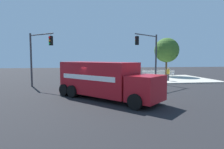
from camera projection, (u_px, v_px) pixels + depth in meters
ground_plane at (97, 97)px, 15.81m from camera, size 100.00×100.00×0.00m
sidewalk_corner_near at (171, 79)px, 29.17m from camera, size 10.60×10.60×0.14m
delivery_truck at (104, 80)px, 14.88m from camera, size 7.70×7.95×2.86m
traffic_light_primary at (150, 51)px, 22.92m from camera, size 3.49×2.69×5.93m
traffic_light_secondary at (37, 52)px, 20.81m from camera, size 2.98×2.53×5.92m
pedestrian_near_corner at (168, 73)px, 25.89m from camera, size 0.49×0.34×1.78m
picket_fence_run at (159, 73)px, 34.12m from camera, size 5.86×0.05×0.95m
shade_tree_near at (167, 50)px, 32.78m from camera, size 4.15×4.15×6.48m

